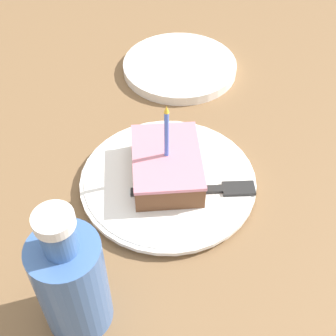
% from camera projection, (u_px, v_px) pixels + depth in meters
% --- Properties ---
extents(ground_plane, '(2.40, 2.40, 0.04)m').
position_uv_depth(ground_plane, '(163.00, 201.00, 0.68)').
color(ground_plane, brown).
rests_on(ground_plane, ground).
extents(plate, '(0.25, 0.25, 0.02)m').
position_uv_depth(plate, '(168.00, 181.00, 0.67)').
color(plate, white).
rests_on(plate, ground_plane).
extents(cake_slice, '(0.09, 0.13, 0.13)m').
position_uv_depth(cake_slice, '(167.00, 165.00, 0.65)').
color(cake_slice, brown).
rests_on(cake_slice, plate).
extents(fork, '(0.17, 0.03, 0.00)m').
position_uv_depth(fork, '(202.00, 190.00, 0.65)').
color(fork, '#262626').
rests_on(fork, plate).
extents(bottle, '(0.07, 0.07, 0.19)m').
position_uv_depth(bottle, '(71.00, 281.00, 0.49)').
color(bottle, '#3F66A5').
rests_on(bottle, ground_plane).
extents(side_plate, '(0.21, 0.21, 0.02)m').
position_uv_depth(side_plate, '(180.00, 67.00, 0.87)').
color(side_plate, white).
rests_on(side_plate, ground_plane).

